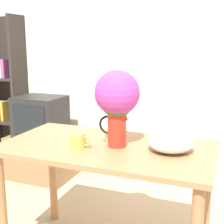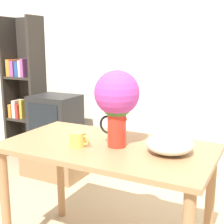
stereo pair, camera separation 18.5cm
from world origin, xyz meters
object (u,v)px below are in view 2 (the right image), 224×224
white_bowl (170,144)px  tv_set (55,115)px  flower_vase (117,99)px  coffee_mug (78,139)px

white_bowl → tv_set: (-1.53, 0.94, -0.18)m
flower_vase → tv_set: bearing=141.3°
coffee_mug → tv_set: bearing=132.9°
tv_set → white_bowl: bearing=-31.7°
tv_set → flower_vase: bearing=-38.7°
flower_vase → tv_set: (-1.21, 0.97, -0.41)m
flower_vase → coffee_mug: bearing=-153.0°
coffee_mug → tv_set: 1.48m
flower_vase → tv_set: flower_vase is taller
flower_vase → white_bowl: (0.32, 0.03, -0.24)m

